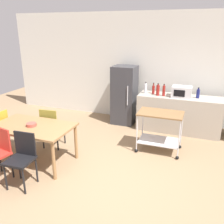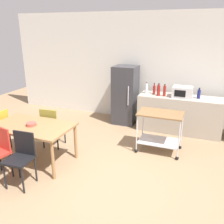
{
  "view_description": "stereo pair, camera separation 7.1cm",
  "coord_description": "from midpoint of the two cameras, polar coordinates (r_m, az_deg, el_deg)",
  "views": [
    {
      "loc": [
        1.34,
        -3.35,
        2.47
      ],
      "look_at": [
        -0.35,
        1.2,
        0.8
      ],
      "focal_mm": 39.13,
      "sensor_mm": 36.0,
      "label": 1
    },
    {
      "loc": [
        1.41,
        -3.32,
        2.47
      ],
      "look_at": [
        -0.35,
        1.2,
        0.8
      ],
      "focal_mm": 39.13,
      "sensor_mm": 36.0,
      "label": 2
    }
  ],
  "objects": [
    {
      "name": "ground_plane",
      "position": [
        4.37,
        -0.99,
        -15.41
      ],
      "size": [
        12.0,
        12.0,
        0.0
      ],
      "primitive_type": "plane",
      "color": "#8C7051"
    },
    {
      "name": "back_wall",
      "position": [
        6.76,
        9.37,
        10.05
      ],
      "size": [
        8.4,
        0.12,
        2.9
      ],
      "primitive_type": "cube",
      "color": "silver",
      "rests_on": "ground_plane"
    },
    {
      "name": "kitchen_counter",
      "position": [
        6.29,
        15.74,
        -0.49
      ],
      "size": [
        2.0,
        0.64,
        0.9
      ],
      "primitive_type": "cube",
      "color": "#A89E8E",
      "rests_on": "ground_plane"
    },
    {
      "name": "dining_table",
      "position": [
        4.83,
        -17.71,
        -3.83
      ],
      "size": [
        1.5,
        0.9,
        0.75
      ],
      "color": "olive",
      "rests_on": "ground_plane"
    },
    {
      "name": "chair_olive",
      "position": [
        5.36,
        -13.53,
        -2.9
      ],
      "size": [
        0.44,
        0.44,
        0.89
      ],
      "rotation": [
        0.0,
        0.0,
        3.23
      ],
      "color": "olive",
      "rests_on": "ground_plane"
    },
    {
      "name": "chair_black",
      "position": [
        4.26,
        -20.03,
        -9.5
      ],
      "size": [
        0.42,
        0.42,
        0.89
      ],
      "rotation": [
        0.0,
        0.0,
        0.05
      ],
      "color": "black",
      "rests_on": "ground_plane"
    },
    {
      "name": "refrigerator",
      "position": [
        6.56,
        3.42,
        3.97
      ],
      "size": [
        0.6,
        0.63,
        1.55
      ],
      "color": "#333338",
      "rests_on": "ground_plane"
    },
    {
      "name": "kitchen_cart",
      "position": [
        5.13,
        11.52,
        -3.12
      ],
      "size": [
        0.91,
        0.57,
        0.85
      ],
      "color": "brown",
      "rests_on": "ground_plane"
    },
    {
      "name": "bottle_vinegar",
      "position": [
        6.29,
        8.33,
        5.44
      ],
      "size": [
        0.08,
        0.08,
        0.28
      ],
      "color": "silver",
      "rests_on": "kitchen_counter"
    },
    {
      "name": "bottle_olive_oil",
      "position": [
        6.26,
        10.14,
        5.2
      ],
      "size": [
        0.07,
        0.07,
        0.28
      ],
      "color": "maroon",
      "rests_on": "kitchen_counter"
    },
    {
      "name": "bottle_sparkling_water",
      "position": [
        6.1,
        11.15,
        4.98
      ],
      "size": [
        0.08,
        0.08,
        0.3
      ],
      "color": "maroon",
      "rests_on": "kitchen_counter"
    },
    {
      "name": "bottle_sesame_oil",
      "position": [
        6.08,
        12.49,
        4.84
      ],
      "size": [
        0.07,
        0.07,
        0.3
      ],
      "color": "maroon",
      "rests_on": "kitchen_counter"
    },
    {
      "name": "microwave",
      "position": [
        6.08,
        16.46,
        4.51
      ],
      "size": [
        0.46,
        0.35,
        0.26
      ],
      "color": "silver",
      "rests_on": "kitchen_counter"
    },
    {
      "name": "bottle_wine",
      "position": [
        6.1,
        19.95,
        3.99
      ],
      "size": [
        0.08,
        0.08,
        0.25
      ],
      "color": "navy",
      "rests_on": "kitchen_counter"
    },
    {
      "name": "fruit_bowl",
      "position": [
        4.77,
        -17.94,
        -2.73
      ],
      "size": [
        0.19,
        0.19,
        0.06
      ],
      "primitive_type": "cylinder",
      "color": "#B24C3F",
      "rests_on": "dining_table"
    }
  ]
}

